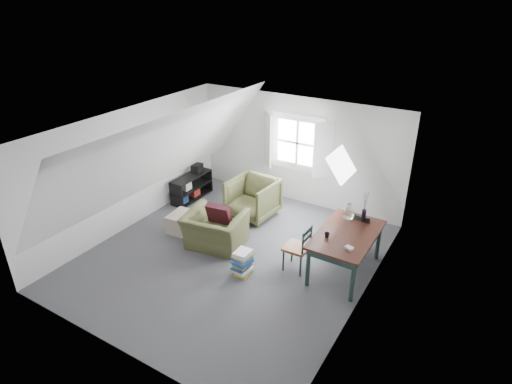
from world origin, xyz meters
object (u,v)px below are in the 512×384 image
Objects in this scene: dining_chair_near at (298,247)px; magazine_stack at (243,263)px; dining_table at (346,239)px; armchair_far at (253,216)px; ottoman at (184,223)px; dining_chair_far at (361,232)px; media_shelf at (191,189)px; armchair_near at (216,245)px.

dining_chair_near is 1.03m from magazine_stack.
armchair_far is at bearing 156.24° from dining_table.
ottoman is 3.57m from dining_chair_far.
dining_chair_near reaches higher than armchair_far.
dining_table is 1.38× the size of media_shelf.
magazine_stack is at bearing 143.61° from armchair_near.
armchair_far is at bearing -98.81° from armchair_near.
dining_table is at bearing -7.55° from media_shelf.
dining_chair_far reaches higher than dining_table.
media_shelf reaches higher than armchair_near.
media_shelf reaches higher than armchair_far.
dining_chair_near is (2.61, 0.01, 0.27)m from ottoman.
dining_table is (2.46, 0.51, 0.69)m from armchair_near.
ottoman is 1.51m from media_shelf.
dining_chair_far is 1.34m from dining_chair_near.
armchair_near is at bearing -171.87° from dining_table.
ottoman is at bearing 161.47° from magazine_stack.
armchair_far is 1.12× the size of dining_chair_far.
media_shelf is (-3.45, 1.25, -0.20)m from dining_chair_near.
ottoman is at bearing -119.94° from armchair_far.
dining_chair_far is at bearing -162.65° from armchair_near.
media_shelf is (-0.84, 1.25, 0.07)m from ottoman.
ottoman is (-0.88, -1.29, 0.19)m from armchair_far.
ottoman is 2.63m from dining_chair_near.
magazine_stack is at bearing 53.57° from dining_chair_far.
media_shelf is 3.26m from magazine_stack.
dining_chair_near reaches higher than dining_chair_far.
armchair_near is 2.60m from dining_table.
armchair_near is 1.09m from magazine_stack.
ottoman is at bearing -177.04° from dining_table.
dining_chair_far is 1.92× the size of magazine_stack.
armchair_far is 2.72m from dining_table.
media_shelf reaches higher than magazine_stack.
dining_table is 1.87m from magazine_stack.
armchair_far is 1.68× the size of ottoman.
armchair_near is 0.92m from ottoman.
dining_chair_far is at bearing 83.97° from dining_table.
dining_table is at bearing 92.86° from dining_chair_far.
armchair_far is at bearing 55.67° from ottoman.
magazine_stack reaches higher than armchair_near.
armchair_near is 2.82m from dining_chair_far.
magazine_stack is (1.83, -0.61, 0.03)m from ottoman.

